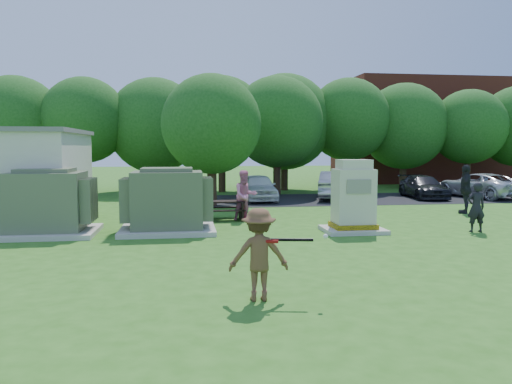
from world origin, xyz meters
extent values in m
plane|color=#2D6619|center=(0.00, 0.00, 0.00)|extent=(120.00, 120.00, 0.00)
cube|color=maroon|center=(18.00, 27.00, 4.00)|extent=(15.00, 8.00, 8.00)
cube|color=#232326|center=(7.00, 13.50, 0.01)|extent=(20.00, 6.00, 0.01)
cube|color=beige|center=(-6.50, 4.50, 0.07)|extent=(3.00, 2.40, 0.15)
cube|color=#5A6448|center=(-6.50, 4.50, 1.05)|extent=(2.20, 1.80, 1.80)
cube|color=#5A6448|center=(-6.50, 4.50, 2.01)|extent=(1.60, 1.30, 0.12)
cube|color=#5A6448|center=(-7.77, 4.50, 1.07)|extent=(0.32, 1.50, 1.35)
cube|color=#5A6448|center=(-5.23, 4.50, 1.07)|extent=(0.32, 1.50, 1.35)
cube|color=beige|center=(-2.80, 4.50, 0.07)|extent=(3.00, 2.40, 0.15)
cube|color=#525D41|center=(-2.80, 4.50, 1.05)|extent=(2.20, 1.80, 1.80)
cube|color=#525D41|center=(-2.80, 4.50, 2.01)|extent=(1.60, 1.30, 0.12)
cube|color=#525D41|center=(-4.07, 4.50, 1.07)|extent=(0.32, 1.50, 1.35)
cube|color=#525D41|center=(-1.53, 4.50, 1.07)|extent=(0.32, 1.50, 1.35)
cube|color=beige|center=(3.11, 3.66, 0.07)|extent=(1.91, 1.56, 0.13)
cube|color=yellow|center=(3.11, 3.66, 0.21)|extent=(1.35, 1.09, 0.16)
cube|color=beige|center=(3.11, 3.66, 1.16)|extent=(1.22, 0.96, 1.74)
cube|color=beige|center=(3.11, 3.66, 2.18)|extent=(1.00, 0.78, 0.30)
cube|color=gray|center=(3.11, 3.16, 1.50)|extent=(0.78, 0.03, 0.43)
cube|color=black|center=(-0.88, 6.89, 0.69)|extent=(1.69, 0.66, 0.06)
cube|color=black|center=(-0.88, 7.41, 0.41)|extent=(1.69, 0.23, 0.05)
cube|color=black|center=(-0.88, 6.38, 0.41)|extent=(1.69, 0.23, 0.05)
cube|color=black|center=(-1.61, 6.89, 0.35)|extent=(0.07, 1.26, 0.69)
cube|color=black|center=(-0.15, 6.89, 0.35)|extent=(0.07, 1.26, 0.69)
imported|color=brown|center=(-0.95, -3.02, 0.83)|extent=(1.09, 0.65, 1.65)
imported|color=black|center=(7.00, 3.06, 0.80)|extent=(0.61, 0.42, 1.61)
imported|color=pink|center=(-0.03, 6.63, 0.93)|extent=(1.04, 0.89, 1.87)
imported|color=black|center=(9.18, 7.35, 1.00)|extent=(1.02, 1.26, 2.01)
imported|color=white|center=(1.47, 13.43, 0.68)|extent=(1.61, 3.99, 1.36)
imported|color=#A0A0A5|center=(5.65, 13.63, 0.73)|extent=(2.99, 4.72, 1.47)
imported|color=black|center=(10.41, 13.44, 0.60)|extent=(2.05, 4.26, 1.20)
imported|color=silver|center=(13.53, 13.34, 0.66)|extent=(3.43, 5.17, 1.32)
cylinder|color=black|center=(-0.41, -3.07, 1.08)|extent=(0.85, 0.20, 0.06)
cylinder|color=maroon|center=(-0.74, -3.18, 1.08)|extent=(0.23, 0.10, 0.06)
sphere|color=white|center=(0.21, -3.23, 1.16)|extent=(0.09, 0.09, 0.09)
cylinder|color=#47301E|center=(-12.00, 19.40, 1.20)|extent=(0.44, 0.44, 2.40)
sphere|color=#235B1C|center=(-12.00, 19.40, 4.08)|extent=(5.60, 5.60, 5.60)
cylinder|color=#47301E|center=(-8.00, 18.80, 1.40)|extent=(0.44, 0.44, 2.80)
sphere|color=#235B1C|center=(-8.00, 18.80, 4.30)|extent=(5.00, 5.00, 5.00)
cylinder|color=#47301E|center=(-4.00, 19.60, 1.15)|extent=(0.44, 0.44, 2.30)
sphere|color=#235B1C|center=(-4.00, 19.60, 4.04)|extent=(5.80, 5.80, 5.80)
cylinder|color=#47301E|center=(0.00, 18.70, 1.35)|extent=(0.44, 0.44, 2.70)
sphere|color=#235B1C|center=(0.00, 18.70, 4.32)|extent=(5.40, 5.40, 5.40)
cylinder|color=#47301E|center=(4.00, 19.30, 1.25)|extent=(0.44, 0.44, 2.50)
sphere|color=#235B1C|center=(4.00, 19.30, 4.30)|extent=(6.00, 6.00, 6.00)
cylinder|color=#47301E|center=(8.00, 18.90, 1.45)|extent=(0.44, 0.44, 2.90)
sphere|color=#235B1C|center=(8.00, 18.90, 4.46)|extent=(5.20, 5.20, 5.20)
cylinder|color=#47301E|center=(12.00, 19.50, 1.20)|extent=(0.44, 0.44, 2.40)
sphere|color=#235B1C|center=(12.00, 19.50, 4.08)|extent=(5.60, 5.60, 5.60)
cylinder|color=#47301E|center=(16.00, 18.60, 1.30)|extent=(0.44, 0.44, 2.60)
sphere|color=#235B1C|center=(16.00, 18.60, 4.04)|extent=(4.80, 4.80, 4.80)
cylinder|color=#47301E|center=(-1.00, 11.50, 1.20)|extent=(0.44, 0.44, 2.40)
sphere|color=#235B1C|center=(-1.00, 11.50, 3.78)|extent=(4.60, 4.60, 4.60)
cylinder|color=#47301E|center=(3.00, 16.50, 1.30)|extent=(0.44, 0.44, 2.60)
sphere|color=#235B1C|center=(3.00, 16.50, 4.16)|extent=(5.20, 5.20, 5.20)
camera|label=1|loc=(-2.23, -11.64, 2.73)|focal=35.00mm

